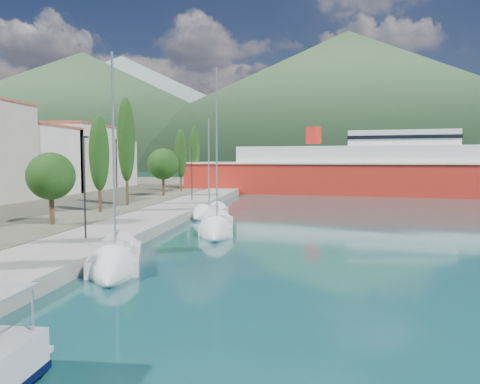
# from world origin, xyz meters

# --- Properties ---
(ground) EXTENTS (1400.00, 1400.00, 0.00)m
(ground) POSITION_xyz_m (0.00, 120.00, 0.00)
(ground) COLOR #134548
(quay) EXTENTS (5.00, 88.00, 0.80)m
(quay) POSITION_xyz_m (-9.00, 26.00, 0.40)
(quay) COLOR gray
(quay) RESTS_ON ground
(hills_far) EXTENTS (1480.00, 900.00, 180.00)m
(hills_far) POSITION_xyz_m (138.59, 618.73, 77.39)
(hills_far) COLOR gray
(hills_far) RESTS_ON ground
(hills_near) EXTENTS (1010.00, 520.00, 115.00)m
(hills_near) POSITION_xyz_m (98.04, 372.50, 49.18)
(hills_near) COLOR #314F2D
(hills_near) RESTS_ON ground
(tree_row) EXTENTS (4.10, 62.17, 11.22)m
(tree_row) POSITION_xyz_m (-14.51, 33.13, 5.85)
(tree_row) COLOR #47301E
(tree_row) RESTS_ON land_strip
(lamp_posts) EXTENTS (0.15, 45.66, 6.06)m
(lamp_posts) POSITION_xyz_m (-9.00, 14.77, 4.08)
(lamp_posts) COLOR #2D2D33
(lamp_posts) RESTS_ON quay
(sailboat_near) EXTENTS (4.94, 8.54, 11.77)m
(sailboat_near) POSITION_xyz_m (-5.17, 7.04, 0.32)
(sailboat_near) COLOR silver
(sailboat_near) RESTS_ON ground
(sailboat_mid) EXTENTS (3.79, 9.47, 13.25)m
(sailboat_mid) POSITION_xyz_m (-2.42, 18.92, 0.32)
(sailboat_mid) COLOR silver
(sailboat_mid) RESTS_ON ground
(sailboat_far) EXTENTS (3.05, 7.22, 10.29)m
(sailboat_far) POSITION_xyz_m (-5.40, 28.73, 0.29)
(sailboat_far) COLOR silver
(sailboat_far) RESTS_ON ground
(ferry) EXTENTS (58.63, 21.24, 11.41)m
(ferry) POSITION_xyz_m (13.38, 62.81, 3.47)
(ferry) COLOR red
(ferry) RESTS_ON ground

